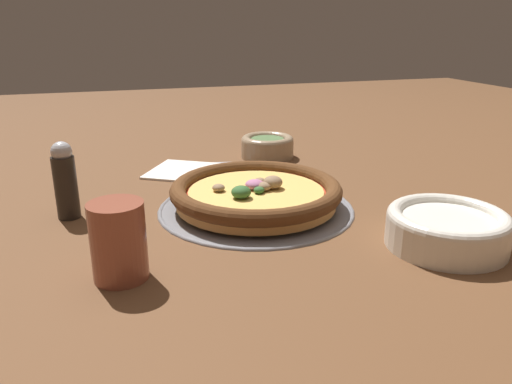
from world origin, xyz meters
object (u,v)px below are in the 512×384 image
at_px(pizza_tray, 256,207).
at_px(fork, 200,163).
at_px(pizza, 256,193).
at_px(drinking_cup, 118,241).
at_px(bowl_near, 447,228).
at_px(bowl_far, 267,146).
at_px(pepper_shaker, 65,180).
at_px(napkin, 185,170).

bearing_deg(pizza_tray, fork, -83.11).
xyz_separation_m(pizza, drinking_cup, (0.21, 0.16, 0.02)).
height_order(bowl_near, bowl_far, bowl_near).
relative_size(pizza, bowl_far, 2.37).
bearing_deg(pizza_tray, bowl_near, 134.03).
xyz_separation_m(pizza, pepper_shaker, (0.28, -0.05, 0.03)).
height_order(pizza_tray, drinking_cup, drinking_cup).
bearing_deg(drinking_cup, pepper_shaker, -73.16).
relative_size(pizza_tray, pizza, 1.15).
relative_size(fork, pepper_shaker, 1.42).
xyz_separation_m(pizza_tray, pizza, (0.00, 0.00, 0.02)).
height_order(drinking_cup, napkin, drinking_cup).
relative_size(bowl_near, fork, 0.94).
distance_m(pizza_tray, pepper_shaker, 0.29).
height_order(bowl_near, fork, bowl_near).
distance_m(pizza, bowl_far, 0.32).
bearing_deg(bowl_near, bowl_far, -80.78).
xyz_separation_m(pizza_tray, napkin, (0.07, -0.23, 0.00)).
height_order(bowl_far, drinking_cup, drinking_cup).
distance_m(pizza_tray, drinking_cup, 0.27).
bearing_deg(fork, pizza_tray, 108.06).
bearing_deg(pepper_shaker, drinking_cup, 106.84).
bearing_deg(bowl_near, pizza_tray, -45.97).
relative_size(pizza_tray, napkin, 1.71).
distance_m(pizza, drinking_cup, 0.27).
bearing_deg(pepper_shaker, napkin, -138.42).
height_order(pizza, fork, pizza).
distance_m(drinking_cup, fork, 0.48).
distance_m(bowl_near, bowl_far, 0.50).
bearing_deg(bowl_near, pizza, -45.95).
xyz_separation_m(bowl_near, pepper_shaker, (0.48, -0.26, 0.03)).
bearing_deg(bowl_far, pizza, 68.24).
bearing_deg(bowl_far, napkin, 17.16).
relative_size(bowl_far, drinking_cup, 1.23).
distance_m(bowl_far, pepper_shaker, 0.47).
xyz_separation_m(bowl_far, pepper_shaker, (0.40, 0.24, 0.03)).
bearing_deg(drinking_cup, fork, -112.08).
distance_m(bowl_near, napkin, 0.52).
xyz_separation_m(bowl_far, napkin, (0.19, 0.06, -0.02)).
bearing_deg(pizza_tray, pepper_shaker, -10.33).
xyz_separation_m(pizza_tray, drinking_cup, (0.21, 0.16, 0.04)).
height_order(pizza_tray, pizza, pizza).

